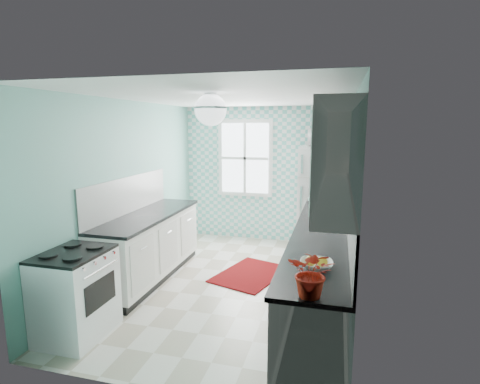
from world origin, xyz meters
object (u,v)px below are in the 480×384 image
(stove, at_px, (76,293))
(fruit_bowl, at_px, (316,265))
(potted_plant, at_px, (313,273))
(microwave, at_px, (325,137))
(ceiling_light, at_px, (211,109))
(fridge, at_px, (322,199))
(sink, at_px, (326,212))

(stove, xyz_separation_m, fruit_bowl, (2.40, 0.08, 0.51))
(potted_plant, bearing_deg, microwave, 91.33)
(fruit_bowl, bearing_deg, stove, -178.19)
(ceiling_light, bearing_deg, fridge, 66.70)
(sink, bearing_deg, microwave, 97.65)
(sink, relative_size, potted_plant, 1.46)
(sink, bearing_deg, potted_plant, -87.50)
(stove, xyz_separation_m, microwave, (2.31, 3.40, 1.50))
(fruit_bowl, bearing_deg, potted_plant, -90.00)
(fruit_bowl, bearing_deg, microwave, 91.55)
(potted_plant, xyz_separation_m, microwave, (-0.09, 3.88, 0.84))
(ceiling_light, relative_size, potted_plant, 0.96)
(ceiling_light, xyz_separation_m, microwave, (1.11, 2.58, -0.36))
(microwave, bearing_deg, potted_plant, 92.58)
(stove, distance_m, microwave, 4.37)
(ceiling_light, relative_size, stove, 0.40)
(fridge, bearing_deg, ceiling_light, -110.57)
(stove, xyz_separation_m, sink, (2.40, 2.33, 0.47))
(fruit_bowl, height_order, microwave, microwave)
(ceiling_light, height_order, sink, ceiling_light)
(fridge, relative_size, fruit_bowl, 6.50)
(fridge, xyz_separation_m, fruit_bowl, (0.09, -3.32, 0.07))
(potted_plant, relative_size, microwave, 0.69)
(ceiling_light, distance_m, fridge, 3.14)
(ceiling_light, height_order, microwave, ceiling_light)
(potted_plant, distance_m, microwave, 3.97)
(ceiling_light, bearing_deg, sink, 51.40)
(potted_plant, bearing_deg, stove, 168.55)
(fridge, bearing_deg, potted_plant, -85.94)
(sink, xyz_separation_m, fruit_bowl, (-0.00, -2.25, 0.04))
(stove, distance_m, potted_plant, 2.53)
(fridge, distance_m, sink, 1.07)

